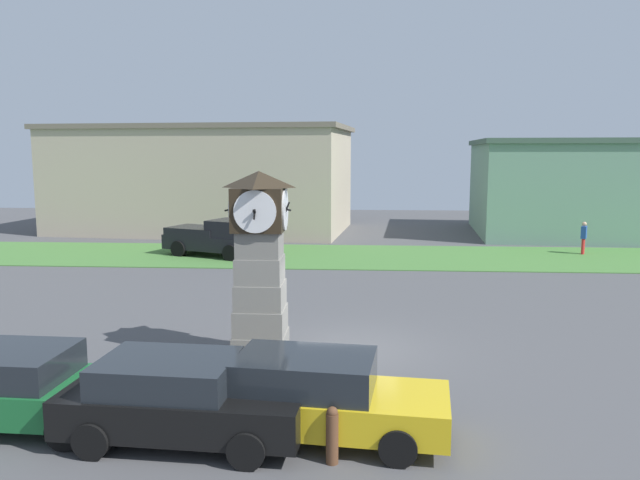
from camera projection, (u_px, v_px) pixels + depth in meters
name	position (u px, v px, depth m)	size (l,w,h in m)	color
ground_plane	(349.00, 348.00, 16.36)	(78.92, 78.92, 0.00)	#4C4C4F
clock_tower	(260.00, 266.00, 15.28)	(1.63, 1.56, 4.66)	gray
bollard_near_tower	(332.00, 435.00, 10.26)	(0.21, 0.21, 0.98)	brown
bollard_mid_row	(264.00, 411.00, 11.24)	(0.23, 0.23, 0.94)	maroon
bollard_far_row	(238.00, 386.00, 12.17)	(0.31, 0.31, 1.13)	brown
bollard_end_row	(198.00, 368.00, 13.39)	(0.24, 0.24, 0.99)	maroon
car_navy_sedan	(21.00, 386.00, 11.74)	(4.03, 2.18, 1.45)	#19602D
car_near_tower	(181.00, 398.00, 11.10)	(4.40, 2.23, 1.49)	black
car_by_building	(318.00, 396.00, 11.20)	(4.61, 2.26, 1.51)	gold
pickup_truck	(216.00, 238.00, 30.63)	(5.40, 3.65, 1.85)	black
pedestrian_near_bench	(584.00, 236.00, 31.09)	(0.39, 0.46, 1.66)	red
warehouse_blue_far	(205.00, 179.00, 40.61)	(19.47, 11.59, 6.75)	#B7A88E
storefront_low_left	(574.00, 187.00, 38.52)	(12.83, 11.68, 5.87)	gray
grass_verge_far	(282.00, 255.00, 30.89)	(47.35, 7.15, 0.04)	#477A38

